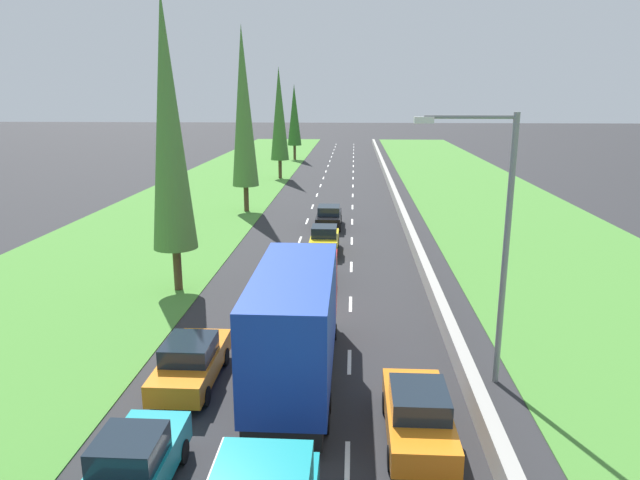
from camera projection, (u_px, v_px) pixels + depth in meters
name	position (u px, v px, depth m)	size (l,w,h in m)	color
ground_plane	(336.00, 190.00, 58.84)	(300.00, 300.00, 0.00)	#28282B
grass_verge_left	(214.00, 189.00, 59.56)	(14.00, 140.00, 0.04)	#478433
grass_verge_right	(477.00, 192.00, 58.02)	(14.00, 140.00, 0.04)	#478433
median_barrier	(392.00, 187.00, 58.41)	(0.44, 120.00, 0.85)	#9E9B93
lane_markings	(336.00, 190.00, 58.84)	(3.64, 116.00, 0.01)	white
blue_box_truck_centre_lane	(297.00, 321.00, 19.08)	(2.46, 9.40, 4.18)	black
black_sedan_centre_lane	(313.00, 268.00, 29.58)	(1.82, 4.50, 1.64)	black
yellow_hatchback_centre_lane	(324.00, 239.00, 35.46)	(1.74, 3.90, 1.72)	yellow
orange_sedan_right_lane	(418.00, 414.00, 16.06)	(1.82, 4.50, 1.64)	orange
teal_hatchback_left_lane	(134.00, 464.00, 13.85)	(1.74, 3.90, 1.72)	teal
black_sedan_centre_lane_fifth	(329.00, 217.00, 42.18)	(1.82, 4.50, 1.64)	black
orange_sedan_left_lane	(191.00, 362.00, 19.21)	(1.82, 4.50, 1.64)	orange
poplar_tree_second	(168.00, 125.00, 26.77)	(2.15, 2.15, 14.18)	#4C3823
poplar_tree_third	(243.00, 108.00, 46.09)	(2.17, 2.17, 14.94)	#4C3823
poplar_tree_fourth	(279.00, 114.00, 65.47)	(2.12, 2.12, 12.66)	#4C3823
poplar_tree_fifth	(294.00, 115.00, 85.07)	(2.08, 2.08, 11.12)	#4C3823
street_light_mast	(496.00, 232.00, 18.31)	(3.20, 0.28, 9.00)	gray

